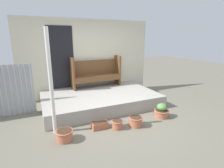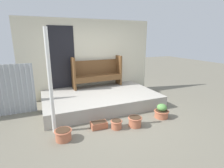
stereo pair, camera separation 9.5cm
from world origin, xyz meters
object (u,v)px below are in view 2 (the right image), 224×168
(support_post, at_px, (50,83))
(flower_pot_left, at_px, (63,134))
(bench, at_px, (97,72))
(flower_pot_middle, at_px, (116,124))
(flower_pot_right, at_px, (135,121))
(flower_pot_far_right, at_px, (162,112))
(planter_box_rect, at_px, (99,125))

(support_post, relative_size, flower_pot_left, 6.22)
(support_post, relative_size, bench, 1.30)
(bench, distance_m, flower_pot_middle, 2.50)
(flower_pot_left, distance_m, flower_pot_right, 1.61)
(bench, bearing_deg, flower_pot_middle, -99.65)
(bench, bearing_deg, flower_pot_right, -89.11)
(bench, bearing_deg, flower_pot_left, -124.03)
(flower_pot_left, relative_size, flower_pot_far_right, 0.93)
(support_post, distance_m, bench, 2.57)
(flower_pot_left, height_order, flower_pot_far_right, flower_pot_far_right)
(bench, height_order, flower_pot_middle, bench)
(flower_pot_right, relative_size, planter_box_rect, 0.92)
(flower_pot_far_right, bearing_deg, bench, 112.88)
(flower_pot_far_right, relative_size, planter_box_rect, 1.05)
(flower_pot_middle, bearing_deg, support_post, 163.23)
(flower_pot_left, bearing_deg, flower_pot_far_right, 1.67)
(flower_pot_left, xyz_separation_m, flower_pot_middle, (1.17, 0.01, -0.01))
(flower_pot_right, bearing_deg, flower_pot_far_right, 8.99)
(flower_pot_far_right, bearing_deg, flower_pot_middle, -177.09)
(flower_pot_middle, xyz_separation_m, planter_box_rect, (-0.36, 0.18, -0.03))
(flower_pot_middle, relative_size, flower_pot_right, 0.81)
(flower_pot_middle, bearing_deg, bench, 82.05)
(planter_box_rect, bearing_deg, flower_pot_far_right, -3.83)
(flower_pot_left, distance_m, flower_pot_middle, 1.17)
(flower_pot_right, bearing_deg, planter_box_rect, 162.80)
(bench, relative_size, flower_pot_middle, 6.26)
(bench, height_order, flower_pot_left, bench)
(flower_pot_right, height_order, planter_box_rect, flower_pot_right)
(support_post, distance_m, flower_pot_right, 2.05)
(planter_box_rect, bearing_deg, bench, 72.54)
(flower_pot_far_right, bearing_deg, flower_pot_left, -178.33)
(flower_pot_far_right, bearing_deg, planter_box_rect, 176.17)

